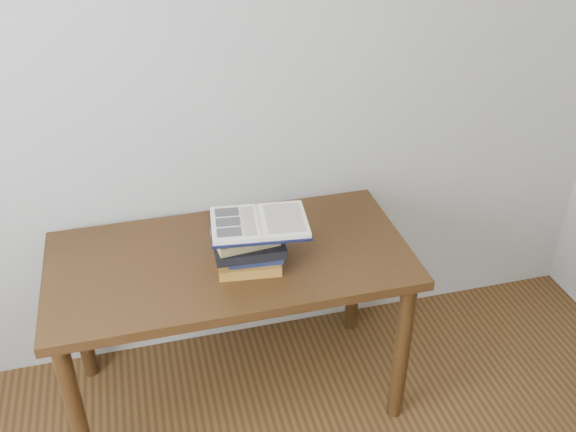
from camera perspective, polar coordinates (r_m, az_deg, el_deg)
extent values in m
cube|color=#B1B1A8|center=(2.39, -7.83, 13.32)|extent=(3.50, 0.04, 2.60)
cube|color=#442511|center=(2.35, -5.18, -3.91)|extent=(1.31, 0.65, 0.04)
cylinder|color=#442511|center=(2.39, -18.30, -16.41)|extent=(0.06, 0.06, 0.66)
cylinder|color=#442511|center=(2.52, 10.07, -11.78)|extent=(0.06, 0.06, 0.66)
cylinder|color=#442511|center=(2.78, -18.10, -8.25)|extent=(0.06, 0.06, 0.66)
cylinder|color=#442511|center=(2.89, 5.90, -4.72)|extent=(0.06, 0.06, 0.66)
cube|color=#BB722A|center=(2.28, -3.53, -3.96)|extent=(0.24, 0.20, 0.04)
cube|color=#1A1F4F|center=(2.26, -3.03, -3.27)|extent=(0.20, 0.15, 0.03)
cube|color=black|center=(2.24, -3.52, -2.63)|extent=(0.25, 0.18, 0.03)
cube|color=tan|center=(2.23, -3.83, -1.87)|extent=(0.23, 0.16, 0.03)
cube|color=tan|center=(2.21, -3.39, -1.23)|extent=(0.21, 0.17, 0.03)
cube|color=black|center=(2.20, -2.58, -0.80)|extent=(0.36, 0.27, 0.01)
cube|color=#EEE5CD|center=(2.19, -4.76, -0.70)|extent=(0.18, 0.24, 0.01)
cube|color=#EEE5CD|center=(2.20, -0.42, -0.37)|extent=(0.18, 0.24, 0.01)
cylinder|color=#EEE5CD|center=(2.19, -2.58, -0.57)|extent=(0.04, 0.22, 0.01)
cube|color=black|center=(2.24, -5.46, 0.35)|extent=(0.09, 0.06, 0.00)
cube|color=black|center=(2.19, -5.36, -0.52)|extent=(0.09, 0.06, 0.00)
cube|color=black|center=(2.13, -5.25, -1.43)|extent=(0.09, 0.06, 0.00)
cube|color=beige|center=(2.19, -3.52, -0.42)|extent=(0.06, 0.18, 0.00)
cube|color=beige|center=(2.20, -0.34, -0.17)|extent=(0.15, 0.20, 0.00)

